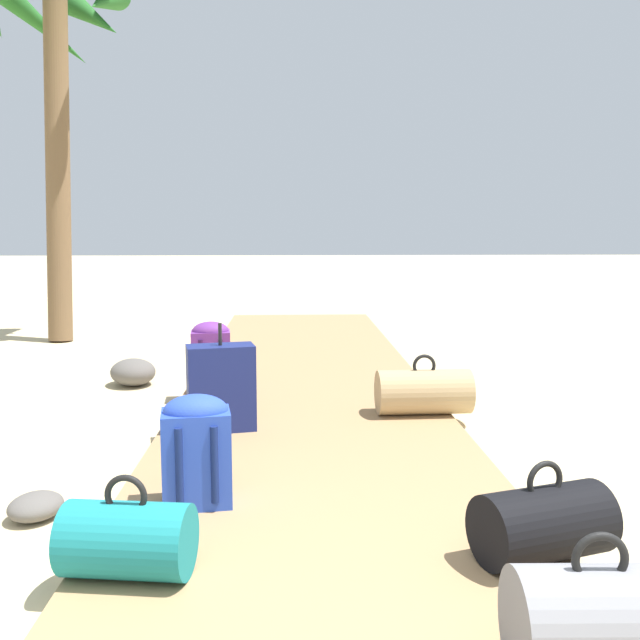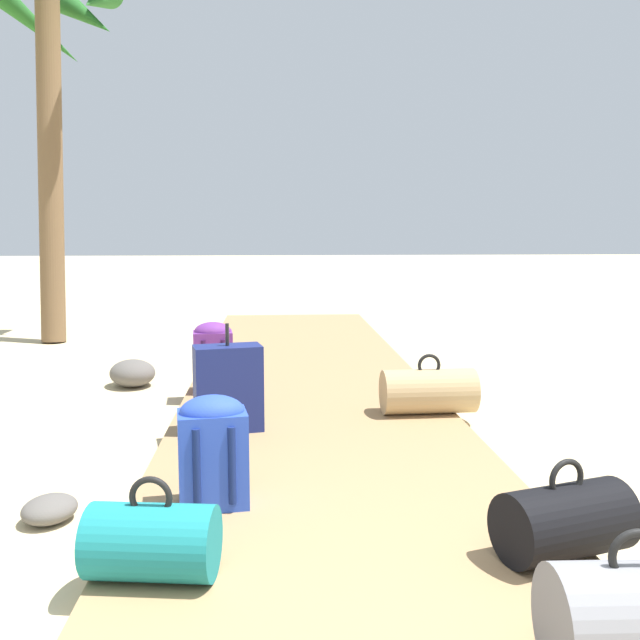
% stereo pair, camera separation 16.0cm
% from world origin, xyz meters
% --- Properties ---
extents(ground_plane, '(60.00, 60.00, 0.00)m').
position_xyz_m(ground_plane, '(0.00, 3.70, 0.00)').
color(ground_plane, '#CCB789').
extents(boardwalk, '(1.98, 9.25, 0.08)m').
position_xyz_m(boardwalk, '(0.00, 4.62, 0.04)').
color(boardwalk, '#9E7A51').
rests_on(boardwalk, ground).
extents(duffel_bag_teal, '(0.51, 0.35, 0.40)m').
position_xyz_m(duffel_bag_teal, '(-0.75, 1.31, 0.23)').
color(duffel_bag_teal, '#197A7F').
rests_on(duffel_bag_teal, boardwalk).
extents(duffel_bag_tan, '(0.67, 0.34, 0.43)m').
position_xyz_m(duffel_bag_tan, '(0.79, 3.57, 0.24)').
color(duffel_bag_tan, tan).
rests_on(duffel_bag_tan, boardwalk).
extents(duffel_bag_grey, '(0.49, 0.36, 0.46)m').
position_xyz_m(duffel_bag_grey, '(0.74, 0.63, 0.25)').
color(duffel_bag_grey, slate).
rests_on(duffel_bag_grey, boardwalk).
extents(duffel_bag_black, '(0.59, 0.44, 0.41)m').
position_xyz_m(duffel_bag_black, '(0.85, 1.38, 0.23)').
color(duffel_bag_black, black).
rests_on(duffel_bag_black, boardwalk).
extents(backpack_purple, '(0.33, 0.29, 0.56)m').
position_xyz_m(backpack_purple, '(-0.78, 4.33, 0.38)').
color(backpack_purple, '#6B2D84').
rests_on(backpack_purple, boardwalk).
extents(backpack_blue, '(0.35, 0.28, 0.53)m').
position_xyz_m(backpack_blue, '(-0.58, 2.00, 0.36)').
color(backpack_blue, '#2847B7').
rests_on(backpack_blue, boardwalk).
extents(suitcase_navy, '(0.47, 0.31, 0.70)m').
position_xyz_m(suitcase_navy, '(-0.59, 3.24, 0.36)').
color(suitcase_navy, navy).
rests_on(suitcase_navy, boardwalk).
extents(palm_tree_far_left, '(2.11, 2.25, 4.55)m').
position_xyz_m(palm_tree_far_left, '(-2.96, 7.52, 3.53)').
color(palm_tree_far_left, brown).
rests_on(palm_tree_far_left, ground).
extents(rock_left_near, '(0.32, 0.34, 0.12)m').
position_xyz_m(rock_left_near, '(-1.36, 2.05, 0.06)').
color(rock_left_near, '#5B5651').
rests_on(rock_left_near, ground).
extents(rock_left_mid, '(0.54, 0.57, 0.24)m').
position_xyz_m(rock_left_mid, '(-1.54, 4.91, 0.12)').
color(rock_left_mid, '#5B5651').
rests_on(rock_left_mid, ground).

